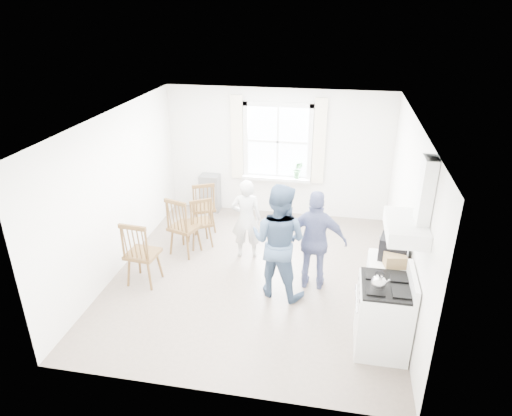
{
  "coord_description": "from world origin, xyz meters",
  "views": [
    {
      "loc": [
        1.18,
        -6.24,
        4.11
      ],
      "look_at": [
        -0.02,
        0.2,
        1.12
      ],
      "focal_mm": 32.0,
      "sensor_mm": 36.0,
      "label": 1
    }
  ],
  "objects_px": {
    "low_cabinet": "(385,287)",
    "person_mid": "(279,241)",
    "gas_stove": "(383,315)",
    "windsor_chair_c": "(200,218)",
    "windsor_chair_b": "(138,248)",
    "person_left": "(246,219)",
    "person_right": "(316,241)",
    "windsor_chair_a": "(203,202)",
    "stereo_stack": "(394,248)"
  },
  "relations": [
    {
      "from": "person_left",
      "to": "person_mid",
      "type": "distance_m",
      "value": 1.23
    },
    {
      "from": "stereo_stack",
      "to": "person_right",
      "type": "height_order",
      "value": "person_right"
    },
    {
      "from": "low_cabinet",
      "to": "windsor_chair_c",
      "type": "distance_m",
      "value": 3.4
    },
    {
      "from": "person_mid",
      "to": "person_right",
      "type": "distance_m",
      "value": 0.6
    },
    {
      "from": "windsor_chair_a",
      "to": "person_left",
      "type": "xyz_separation_m",
      "value": [
        0.97,
        -0.71,
        0.08
      ]
    },
    {
      "from": "windsor_chair_b",
      "to": "person_left",
      "type": "bearing_deg",
      "value": 40.12
    },
    {
      "from": "stereo_stack",
      "to": "windsor_chair_c",
      "type": "relative_size",
      "value": 0.42
    },
    {
      "from": "stereo_stack",
      "to": "person_mid",
      "type": "height_order",
      "value": "person_mid"
    },
    {
      "from": "stereo_stack",
      "to": "person_right",
      "type": "distance_m",
      "value": 1.2
    },
    {
      "from": "person_mid",
      "to": "person_right",
      "type": "xyz_separation_m",
      "value": [
        0.53,
        0.27,
        -0.09
      ]
    },
    {
      "from": "gas_stove",
      "to": "low_cabinet",
      "type": "relative_size",
      "value": 1.24
    },
    {
      "from": "low_cabinet",
      "to": "person_mid",
      "type": "relative_size",
      "value": 0.5
    },
    {
      "from": "low_cabinet",
      "to": "windsor_chair_b",
      "type": "distance_m",
      "value": 3.69
    },
    {
      "from": "windsor_chair_c",
      "to": "person_mid",
      "type": "distance_m",
      "value": 1.94
    },
    {
      "from": "gas_stove",
      "to": "person_right",
      "type": "xyz_separation_m",
      "value": [
        -0.95,
        1.22,
        0.32
      ]
    },
    {
      "from": "gas_stove",
      "to": "stereo_stack",
      "type": "distance_m",
      "value": 0.95
    },
    {
      "from": "stereo_stack",
      "to": "person_right",
      "type": "bearing_deg",
      "value": 156.06
    },
    {
      "from": "windsor_chair_c",
      "to": "person_mid",
      "type": "relative_size",
      "value": 0.55
    },
    {
      "from": "windsor_chair_a",
      "to": "person_left",
      "type": "relative_size",
      "value": 0.73
    },
    {
      "from": "windsor_chair_c",
      "to": "low_cabinet",
      "type": "bearing_deg",
      "value": -24.08
    },
    {
      "from": "gas_stove",
      "to": "windsor_chair_a",
      "type": "height_order",
      "value": "gas_stove"
    },
    {
      "from": "windsor_chair_c",
      "to": "person_mid",
      "type": "bearing_deg",
      "value": -36.1
    },
    {
      "from": "windsor_chair_c",
      "to": "person_left",
      "type": "xyz_separation_m",
      "value": [
        0.86,
        -0.13,
        0.11
      ]
    },
    {
      "from": "person_right",
      "to": "windsor_chair_b",
      "type": "bearing_deg",
      "value": 11.23
    },
    {
      "from": "person_right",
      "to": "windsor_chair_a",
      "type": "bearing_deg",
      "value": -32.43
    },
    {
      "from": "stereo_stack",
      "to": "windsor_chair_b",
      "type": "relative_size",
      "value": 0.38
    },
    {
      "from": "person_right",
      "to": "low_cabinet",
      "type": "bearing_deg",
      "value": 153.88
    },
    {
      "from": "windsor_chair_c",
      "to": "windsor_chair_b",
      "type": "bearing_deg",
      "value": -113.35
    },
    {
      "from": "stereo_stack",
      "to": "windsor_chair_b",
      "type": "xyz_separation_m",
      "value": [
        -3.73,
        -0.01,
        -0.38
      ]
    },
    {
      "from": "person_right",
      "to": "person_mid",
      "type": "bearing_deg",
      "value": 27.8
    },
    {
      "from": "windsor_chair_a",
      "to": "low_cabinet",
      "type": "bearing_deg",
      "value": -31.46
    },
    {
      "from": "windsor_chair_b",
      "to": "windsor_chair_c",
      "type": "relative_size",
      "value": 1.12
    },
    {
      "from": "windsor_chair_a",
      "to": "windsor_chair_c",
      "type": "xyz_separation_m",
      "value": [
        0.11,
        -0.58,
        -0.03
      ]
    },
    {
      "from": "windsor_chair_a",
      "to": "person_mid",
      "type": "distance_m",
      "value": 2.41
    },
    {
      "from": "windsor_chair_a",
      "to": "windsor_chair_c",
      "type": "relative_size",
      "value": 1.05
    },
    {
      "from": "gas_stove",
      "to": "person_right",
      "type": "bearing_deg",
      "value": 127.88
    },
    {
      "from": "windsor_chair_c",
      "to": "person_left",
      "type": "height_order",
      "value": "person_left"
    },
    {
      "from": "person_mid",
      "to": "windsor_chair_c",
      "type": "bearing_deg",
      "value": -19.9
    },
    {
      "from": "windsor_chair_b",
      "to": "person_right",
      "type": "bearing_deg",
      "value": 10.28
    },
    {
      "from": "windsor_chair_b",
      "to": "stereo_stack",
      "type": "bearing_deg",
      "value": 0.14
    },
    {
      "from": "stereo_stack",
      "to": "windsor_chair_c",
      "type": "xyz_separation_m",
      "value": [
        -3.15,
        1.34,
        -0.46
      ]
    },
    {
      "from": "stereo_stack",
      "to": "person_mid",
      "type": "xyz_separation_m",
      "value": [
        -1.6,
        0.21,
        -0.17
      ]
    },
    {
      "from": "person_left",
      "to": "windsor_chair_b",
      "type": "bearing_deg",
      "value": 29.99
    },
    {
      "from": "gas_stove",
      "to": "person_right",
      "type": "height_order",
      "value": "person_right"
    },
    {
      "from": "windsor_chair_a",
      "to": "person_right",
      "type": "bearing_deg",
      "value": -33.38
    },
    {
      "from": "person_left",
      "to": "person_mid",
      "type": "xyz_separation_m",
      "value": [
        0.69,
        -1.0,
        0.18
      ]
    },
    {
      "from": "person_mid",
      "to": "person_right",
      "type": "height_order",
      "value": "person_mid"
    },
    {
      "from": "windsor_chair_c",
      "to": "person_right",
      "type": "bearing_deg",
      "value": -22.57
    },
    {
      "from": "stereo_stack",
      "to": "person_left",
      "type": "bearing_deg",
      "value": 152.22
    },
    {
      "from": "person_left",
      "to": "low_cabinet",
      "type": "bearing_deg",
      "value": 140.66
    }
  ]
}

